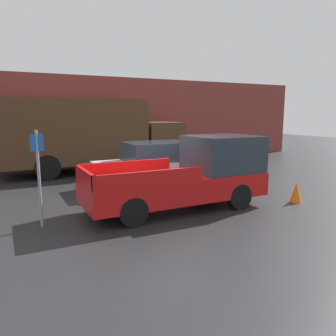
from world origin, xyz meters
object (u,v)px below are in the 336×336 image
object	(u,v)px
pickup_truck	(191,175)
traffic_cone	(296,192)
car	(156,165)
delivery_truck	(88,133)
parking_sign	(39,174)

from	to	relation	value
pickup_truck	traffic_cone	size ratio (longest dim) A/B	8.19
car	traffic_cone	bearing A→B (deg)	-53.74
car	delivery_truck	distance (m)	4.69
car	traffic_cone	world-z (taller)	car
pickup_truck	traffic_cone	bearing A→B (deg)	-18.86
traffic_cone	pickup_truck	bearing A→B (deg)	161.14
pickup_truck	delivery_truck	xyz separation A→B (m)	(-1.33, 7.30, 0.88)
parking_sign	traffic_cone	bearing A→B (deg)	-9.24
delivery_truck	traffic_cone	world-z (taller)	delivery_truck
pickup_truck	parking_sign	world-z (taller)	parking_sign
car	parking_sign	size ratio (longest dim) A/B	1.87
delivery_truck	traffic_cone	bearing A→B (deg)	-61.51
pickup_truck	delivery_truck	bearing A→B (deg)	100.32
delivery_truck	traffic_cone	size ratio (longest dim) A/B	13.21
pickup_truck	parking_sign	bearing A→B (deg)	178.51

